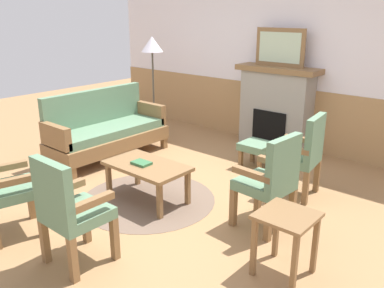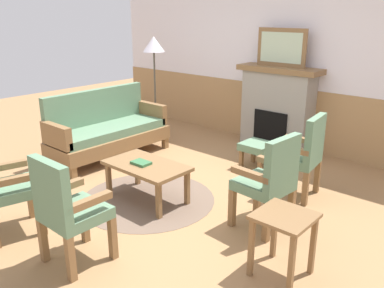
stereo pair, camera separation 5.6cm
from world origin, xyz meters
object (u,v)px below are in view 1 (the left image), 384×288
(couch, at_px, (106,131))
(armchair_near_fireplace, at_px, (271,178))
(framed_picture, at_px, (280,47))
(book_on_table, at_px, (141,163))
(armchair_front_center, at_px, (69,207))
(side_table, at_px, (286,227))
(footstool, at_px, (256,148))
(fireplace, at_px, (276,107))
(armchair_front_left, at_px, (1,184))
(coffee_table, at_px, (147,169))
(armchair_by_window_left, at_px, (302,152))
(floor_lamp_by_couch, at_px, (152,51))

(couch, bearing_deg, armchair_near_fireplace, -4.97)
(framed_picture, bearing_deg, couch, -129.20)
(book_on_table, relative_size, armchair_near_fireplace, 0.21)
(armchair_front_center, relative_size, side_table, 1.78)
(framed_picture, bearing_deg, armchair_front_center, -85.65)
(armchair_front_center, bearing_deg, footstool, 90.74)
(framed_picture, height_order, armchair_front_center, framed_picture)
(fireplace, xyz_separation_m, armchair_front_left, (-0.60, -4.04, -0.11))
(coffee_table, distance_m, book_on_table, 0.09)
(book_on_table, distance_m, armchair_by_window_left, 1.84)
(armchair_near_fireplace, bearing_deg, armchair_by_window_left, 97.35)
(armchair_front_center, xyz_separation_m, side_table, (1.43, 1.06, -0.10))
(framed_picture, distance_m, armchair_by_window_left, 2.04)
(fireplace, xyz_separation_m, armchair_front_center, (0.30, -3.90, -0.11))
(armchair_by_window_left, relative_size, side_table, 1.78)
(floor_lamp_by_couch, bearing_deg, side_table, -29.59)
(armchair_front_center, bearing_deg, framed_picture, 94.35)
(footstool, bearing_deg, floor_lamp_by_couch, 175.35)
(fireplace, distance_m, side_table, 3.33)
(floor_lamp_by_couch, bearing_deg, book_on_table, -47.21)
(couch, relative_size, armchair_front_left, 1.84)
(book_on_table, distance_m, armchair_front_center, 1.32)
(fireplace, bearing_deg, side_table, -58.73)
(armchair_near_fireplace, bearing_deg, book_on_table, -164.37)
(framed_picture, distance_m, book_on_table, 2.89)
(couch, height_order, armchair_front_center, same)
(coffee_table, xyz_separation_m, side_table, (1.86, -0.21, 0.05))
(framed_picture, xyz_separation_m, couch, (-1.65, -2.02, -1.16))
(footstool, xyz_separation_m, floor_lamp_by_couch, (-2.20, 0.18, 1.17))
(book_on_table, bearing_deg, armchair_by_window_left, 44.97)
(book_on_table, distance_m, floor_lamp_by_couch, 2.78)
(armchair_near_fireplace, relative_size, armchair_front_center, 1.00)
(couch, relative_size, armchair_front_center, 1.84)
(armchair_by_window_left, height_order, floor_lamp_by_couch, floor_lamp_by_couch)
(armchair_near_fireplace, relative_size, armchair_by_window_left, 1.00)
(couch, bearing_deg, fireplace, 50.80)
(armchair_by_window_left, distance_m, floor_lamp_by_couch, 3.25)
(couch, relative_size, book_on_table, 8.58)
(armchair_front_left, distance_m, armchair_front_center, 0.91)
(framed_picture, xyz_separation_m, side_table, (1.72, -2.84, -1.13))
(framed_picture, xyz_separation_m, armchair_front_center, (0.30, -3.90, -1.02))
(armchair_near_fireplace, relative_size, armchair_front_left, 1.00)
(coffee_table, bearing_deg, book_on_table, -135.46)
(book_on_table, bearing_deg, armchair_near_fireplace, 15.63)
(framed_picture, distance_m, couch, 2.85)
(framed_picture, distance_m, coffee_table, 2.88)
(floor_lamp_by_couch, bearing_deg, armchair_near_fireplace, -25.37)
(fireplace, bearing_deg, coffee_table, -92.89)
(side_table, bearing_deg, armchair_front_center, -143.52)
(book_on_table, height_order, armchair_front_center, armchair_front_center)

